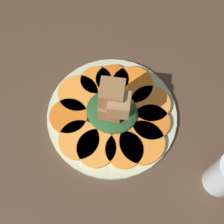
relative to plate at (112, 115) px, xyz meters
The scene contains 15 objects.
table_slab 1.52cm from the plate, ahead, with size 120.00×120.00×2.00cm, color #4C3828.
plate is the anchor object (origin of this frame).
carrot_slice_0 8.84cm from the plate, 128.90° to the left, with size 8.07×8.07×1.00cm, color orange.
carrot_slice_1 9.32cm from the plate, 154.75° to the left, with size 9.65×9.65×1.00cm, color orange.
carrot_slice_2 8.80cm from the plate, behind, with size 8.25×8.25×1.00cm, color orange.
carrot_slice_3 8.90cm from the plate, 143.66° to the right, with size 8.83×8.83×1.00cm, color orange.
carrot_slice_4 8.41cm from the plate, 101.51° to the right, with size 9.52×9.52×1.00cm, color orange.
carrot_slice_5 8.41cm from the plate, 68.65° to the right, with size 7.67×7.67×1.00cm, color orange.
carrot_slice_6 8.99cm from the plate, 44.00° to the right, with size 7.20×7.20×1.00cm, color orange.
carrot_slice_7 9.08cm from the plate, 10.23° to the right, with size 9.08×9.08×1.00cm, color orange.
carrot_slice_8 9.56cm from the plate, 26.67° to the left, with size 8.28×8.28×1.00cm, color orange.
carrot_slice_9 9.39cm from the plate, 63.66° to the left, with size 8.71×8.71×1.00cm, color #F99438.
carrot_slice_10 8.74cm from the plate, 89.61° to the left, with size 8.33×8.33×1.00cm, color #F99539.
center_pile 5.02cm from the plate, 153.21° to the left, with size 11.36×10.23×12.05cm.
fork 6.88cm from the plate, 108.52° to the right, with size 18.23×5.21×0.40cm.
Camera 1 is at (-10.25, 25.55, 66.02)cm, focal length 50.00 mm.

